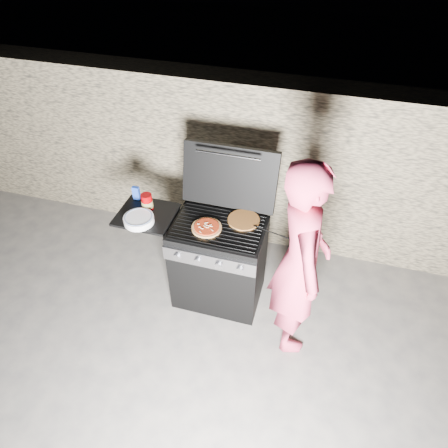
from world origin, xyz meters
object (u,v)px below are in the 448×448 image
(gas_grill, at_px, (193,258))
(person, at_px, (300,262))
(pizza_topped, at_px, (207,227))
(sauce_jar, at_px, (147,202))

(gas_grill, xyz_separation_m, person, (0.98, -0.23, 0.46))
(pizza_topped, bearing_deg, sauce_jar, 168.21)
(pizza_topped, bearing_deg, person, -12.20)
(pizza_topped, xyz_separation_m, sauce_jar, (-0.59, 0.12, 0.05))
(person, bearing_deg, gas_grill, 60.11)
(sauce_jar, distance_m, person, 1.44)
(person, bearing_deg, sauce_jar, 61.27)
(gas_grill, distance_m, person, 1.10)
(pizza_topped, bearing_deg, gas_grill, 161.95)
(gas_grill, bearing_deg, pizza_topped, -18.05)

